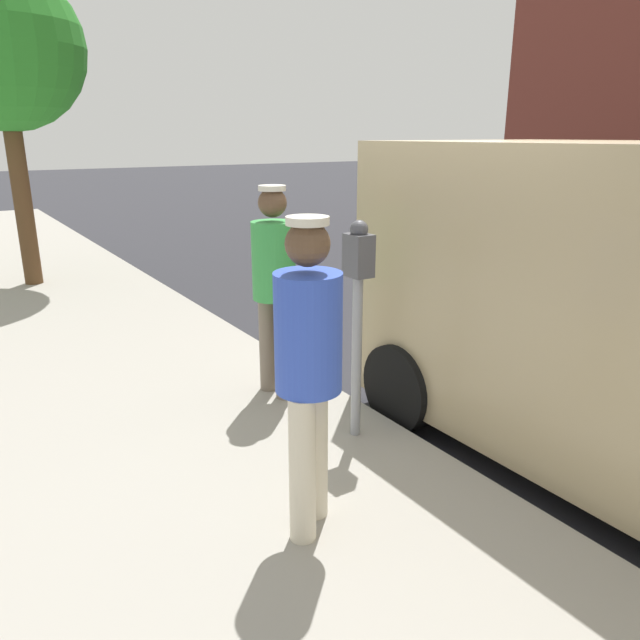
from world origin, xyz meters
name	(u,v)px	position (x,y,z in m)	size (l,w,h in m)	color
ground_plane	(491,411)	(0.00, 0.00, 0.00)	(80.00, 80.00, 0.00)	#2D2D33
sidewalk_slab	(31,558)	(3.50, 0.00, 0.07)	(5.00, 32.00, 0.15)	#9E998E
parking_meter_near	(358,294)	(1.35, -0.07, 1.18)	(0.14, 0.18, 1.52)	gray
pedestrian_in_green	(274,279)	(1.48, -1.00, 1.11)	(0.34, 0.36, 1.68)	#726656
pedestrian_in_blue	(308,361)	(2.18, 0.64, 1.11)	(0.34, 0.34, 1.68)	beige
street_tree	(1,49)	(2.54, -6.25, 3.24)	(2.11, 2.11, 4.17)	brown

